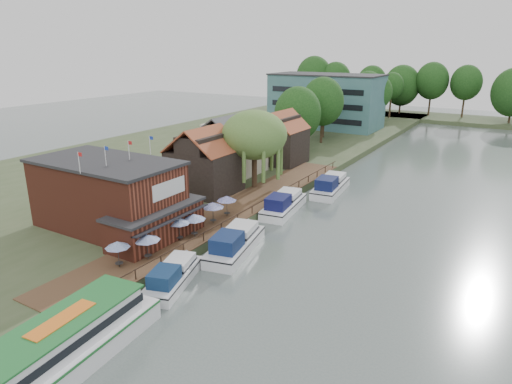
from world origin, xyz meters
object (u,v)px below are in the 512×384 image
Objects in this scene: pub at (122,197)px; cottage_c at (281,137)px; umbrella_2 at (179,229)px; cruiser_2 at (284,202)px; cottage_b at (229,144)px; cruiser_3 at (331,183)px; cottage_a at (204,160)px; umbrella_1 at (147,247)px; umbrella_5 at (227,206)px; umbrella_0 at (118,254)px; cruiser_0 at (173,273)px; umbrella_3 at (194,225)px; umbrella_4 at (213,213)px; tour_boat at (55,349)px; swan at (123,341)px; hotel_block at (326,101)px; cruiser_1 at (235,240)px; willow at (254,150)px.

cottage_c is at bearing 90.00° from pub.
cruiser_2 is (3.38, 15.26, -1.02)m from umbrella_2.
cottage_b is 16.51m from cruiser_3.
cottage_a reaches higher than umbrella_1.
cruiser_2 is at bearing 65.68° from umbrella_5.
umbrella_0 reaches higher than cruiser_0.
cruiser_3 is at bearing 78.74° from umbrella_3.
cottage_c is at bearing 140.58° from cruiser_3.
cruiser_2 reaches higher than cruiser_0.
tour_boat is at bearing -77.72° from umbrella_4.
cottage_a reaches higher than pub.
umbrella_5 is 8.07m from cruiser_2.
umbrella_4 reaches higher than cruiser_0.
umbrella_0 is 11.98m from tour_boat.
swan is at bearing -94.79° from cruiser_3.
cruiser_3 is at bearing 80.42° from umbrella_1.
umbrella_1 is at bearing -79.58° from cottage_c.
cruiser_2 is 0.68× the size of tour_boat.
pub is 8.83m from umbrella_0.
cottage_b is at bearing 110.83° from umbrella_1.
cottage_c is 0.55× the size of tour_boat.
umbrella_3 is at bearing -82.16° from umbrella_4.
cottage_b reaches higher than cruiser_2.
cottage_a reaches higher than umbrella_0.
cottage_c reaches higher than umbrella_0.
cruiser_3 is at bearing 75.20° from umbrella_4.
cottage_c is at bearing 111.19° from cruiser_2.
umbrella_2 is 5.40× the size of swan.
umbrella_1 reaches higher than tour_boat.
hotel_block is 78.01m from cruiser_0.
pub reaches higher than umbrella_5.
umbrella_4 is at bearing 89.30° from umbrella_2.
umbrella_0 is at bearing 138.09° from swan.
umbrella_3 is at bearing 80.94° from umbrella_0.
cruiser_2 is (-0.46, 20.67, 0.20)m from cruiser_0.
umbrella_5 reaches higher than cruiser_2.
cruiser_1 reaches higher than cruiser_2.
umbrella_4 is 20.63m from cruiser_3.
cottage_a is at bearing 124.92° from cruiser_1.
tour_boat is at bearing -54.81° from pub.
umbrella_1 is 20.14m from cruiser_2.
umbrella_4 is (3.23, -13.74, -3.93)m from willow.
pub is 2.08× the size of cottage_b.
hotel_block reaches higher than cruiser_1.
umbrella_4 is (10.73, -18.74, -2.96)m from cottage_b.
pub is at bearing -172.61° from umbrella_2.
umbrella_2 is 0.23× the size of cruiser_2.
umbrella_3 is 19.54m from tour_boat.
pub is 28.99m from cruiser_3.
pub is at bearing 133.80° from umbrella_0.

